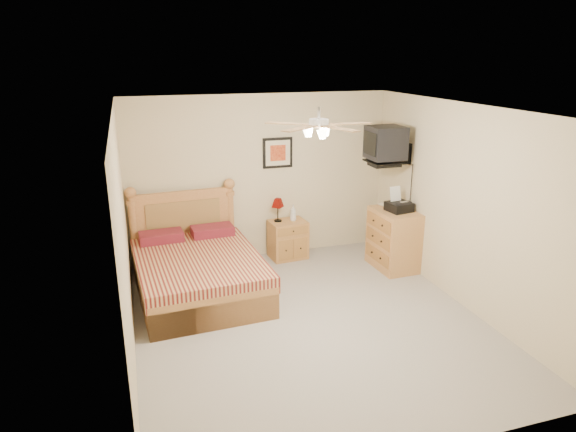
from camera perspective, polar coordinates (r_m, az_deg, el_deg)
name	(u,v)px	position (r m, az deg, el deg)	size (l,w,h in m)	color
floor	(309,322)	(6.25, 2.37, -11.64)	(4.50, 4.50, 0.00)	gray
ceiling	(312,109)	(5.48, 2.70, 11.79)	(4.00, 4.50, 0.04)	white
wall_back	(260,178)	(7.82, -3.09, 4.28)	(4.00, 0.04, 2.50)	beige
wall_front	(416,316)	(3.88, 14.08, -10.77)	(4.00, 0.04, 2.50)	beige
wall_left	(124,241)	(5.43, -17.76, -2.67)	(0.04, 4.50, 2.50)	beige
wall_right	(463,207)	(6.67, 18.91, 0.96)	(0.04, 4.50, 2.50)	beige
bed	(197,249)	(6.73, -10.04, -3.60)	(1.52, 2.00, 1.30)	#AD6A39
nightstand	(288,239)	(7.96, -0.01, -2.61)	(0.55, 0.41, 0.59)	#B37D3C
table_lamp	(278,210)	(7.81, -1.14, 0.69)	(0.20, 0.20, 0.36)	#630804
lotion_bottle	(293,213)	(7.86, 0.58, 0.37)	(0.10, 0.10, 0.25)	silver
framed_picture	(278,153)	(7.79, -1.16, 7.04)	(0.46, 0.04, 0.46)	black
dresser	(394,239)	(7.70, 11.66, -2.56)	(0.52, 0.75, 0.88)	#BD7745
fax_machine	(400,200)	(7.51, 12.29, 1.79)	(0.32, 0.34, 0.34)	black
magazine_lower	(384,206)	(7.71, 10.58, 1.07)	(0.18, 0.24, 0.02)	beige
magazine_upper	(384,204)	(7.72, 10.64, 1.27)	(0.20, 0.28, 0.02)	tan
wall_tv	(395,145)	(7.51, 11.80, 7.74)	(0.56, 0.46, 0.58)	black
ceiling_fan	(319,125)	(5.31, 3.43, 10.07)	(1.14, 1.14, 0.28)	white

